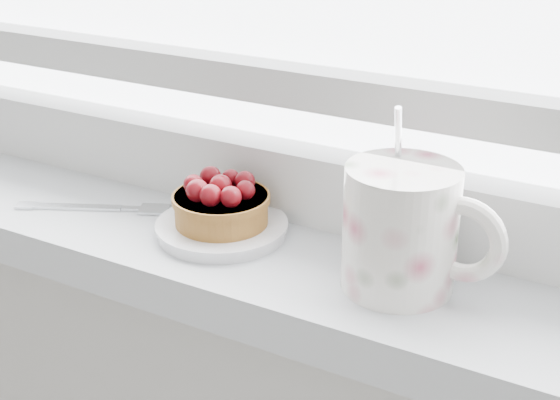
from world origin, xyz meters
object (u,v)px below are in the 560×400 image
Objects in this scene: fork at (106,208)px; raspberry_tart at (221,203)px; floral_mug at (404,227)px; saucer at (222,228)px.

raspberry_tart is at bearing 4.41° from fork.
floral_mug is at bearing 0.24° from fork.
raspberry_tart is 0.18m from floral_mug.
floral_mug is (0.18, -0.01, 0.02)m from raspberry_tart.
saucer reaches higher than fork.
floral_mug reaches higher than saucer.
floral_mug reaches higher than fork.
raspberry_tart reaches higher than fork.
fork is (-0.13, -0.01, -0.00)m from saucer.
saucer is at bearing 4.54° from fork.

